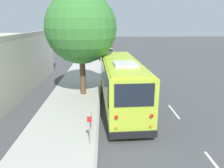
{
  "coord_description": "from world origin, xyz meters",
  "views": [
    {
      "loc": [
        -13.24,
        1.05,
        5.89
      ],
      "look_at": [
        2.88,
        0.49,
        1.3
      ],
      "focal_mm": 35.0,
      "sensor_mm": 36.0,
      "label": 1
    }
  ],
  "objects": [
    {
      "name": "parked_sedan_navy",
      "position": [
        19.84,
        0.42,
        0.6
      ],
      "size": [
        4.18,
        1.83,
        1.31
      ],
      "rotation": [
        0.0,
        0.0,
        -0.03
      ],
      "color": "#19234C",
      "rests_on": "ground"
    },
    {
      "name": "lane_stripe_ahead",
      "position": [
        6.42,
        -3.65,
        0.0
      ],
      "size": [
        2.4,
        0.14,
        0.01
      ],
      "primitive_type": "cube",
      "color": "silver",
      "rests_on": "ground"
    },
    {
      "name": "shuttle_bus",
      "position": [
        1.38,
        -0.11,
        1.9
      ],
      "size": [
        10.06,
        3.11,
        3.54
      ],
      "rotation": [
        0.0,
        0.0,
        0.05
      ],
      "color": "#ADC633",
      "rests_on": "ground"
    },
    {
      "name": "sign_post_near",
      "position": [
        -3.7,
        1.8,
        0.89
      ],
      "size": [
        0.06,
        0.22,
        1.42
      ],
      "color": "gray",
      "rests_on": "sidewalk_slab"
    },
    {
      "name": "street_tree",
      "position": [
        4.21,
        2.83,
        5.83
      ],
      "size": [
        5.49,
        5.49,
        8.87
      ],
      "color": "brown",
      "rests_on": "sidewalk_slab"
    },
    {
      "name": "curb_strip",
      "position": [
        0.0,
        1.47,
        0.07
      ],
      "size": [
        80.0,
        0.14,
        0.15
      ],
      "primitive_type": "cube",
      "color": "#9D9A94",
      "rests_on": "ground"
    },
    {
      "name": "lane_stripe_behind",
      "position": [
        -5.58,
        -3.65,
        0.0
      ],
      "size": [
        2.4,
        0.14,
        0.01
      ],
      "primitive_type": "cube",
      "color": "silver",
      "rests_on": "ground"
    },
    {
      "name": "ground_plane",
      "position": [
        0.0,
        0.0,
        0.0
      ],
      "size": [
        160.0,
        160.0,
        0.0
      ],
      "primitive_type": "plane",
      "color": "#474749"
    },
    {
      "name": "lane_stripe_mid",
      "position": [
        0.42,
        -3.65,
        0.0
      ],
      "size": [
        2.4,
        0.14,
        0.01
      ],
      "primitive_type": "cube",
      "color": "silver",
      "rests_on": "ground"
    },
    {
      "name": "parked_sedan_tan",
      "position": [
        26.97,
        0.2,
        0.59
      ],
      "size": [
        4.37,
        2.03,
        1.28
      ],
      "rotation": [
        0.0,
        0.0,
        -0.07
      ],
      "color": "tan",
      "rests_on": "ground"
    },
    {
      "name": "sign_post_far",
      "position": [
        -2.28,
        1.8,
        0.68
      ],
      "size": [
        0.06,
        0.06,
        1.06
      ],
      "color": "gray",
      "rests_on": "sidewalk_slab"
    },
    {
      "name": "parked_sedan_maroon",
      "position": [
        34.45,
        0.16,
        0.62
      ],
      "size": [
        4.69,
        1.93,
        1.32
      ],
      "rotation": [
        0.0,
        0.0,
        0.05
      ],
      "color": "maroon",
      "rests_on": "ground"
    },
    {
      "name": "sidewalk_slab",
      "position": [
        0.0,
        3.54,
        0.07
      ],
      "size": [
        80.0,
        4.01,
        0.15
      ],
      "primitive_type": "cube",
      "color": "#B2AFA8",
      "rests_on": "ground"
    },
    {
      "name": "parked_sedan_gray",
      "position": [
        12.65,
        0.45,
        0.62
      ],
      "size": [
        4.39,
        1.82,
        1.33
      ],
      "rotation": [
        0.0,
        0.0,
        -0.03
      ],
      "color": "slate",
      "rests_on": "ground"
    }
  ]
}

